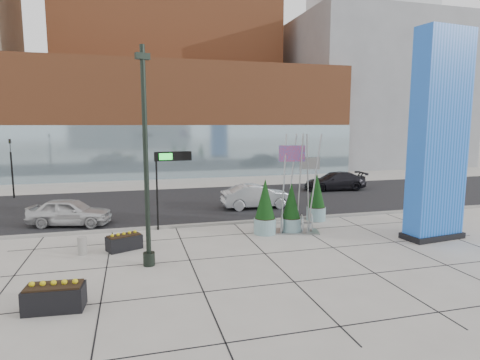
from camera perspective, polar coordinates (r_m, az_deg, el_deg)
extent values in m
plane|color=#9E9991|center=(16.89, -0.81, -9.67)|extent=(160.00, 160.00, 0.00)
cube|color=black|center=(26.40, -6.20, -3.22)|extent=(80.00, 12.00, 0.02)
cube|color=gray|center=(20.62, -3.58, -6.24)|extent=(80.00, 0.30, 0.12)
cube|color=#9C522D|center=(42.88, -8.57, 8.41)|extent=(34.00, 10.00, 11.00)
cube|color=#8CA5B2|center=(38.21, -7.64, 3.99)|extent=(34.00, 0.60, 5.00)
cube|color=slate|center=(56.38, 17.39, 11.59)|extent=(20.00, 18.00, 18.00)
cube|color=blue|center=(19.61, 26.42, 5.57)|extent=(2.65, 1.33, 9.16)
cube|color=black|center=(20.23, 25.63, -7.11)|extent=(2.88, 1.56, 0.25)
cylinder|color=black|center=(14.49, -13.25, 2.92)|extent=(0.18, 0.18, 7.79)
cylinder|color=black|center=(15.25, -12.80, -10.89)|extent=(0.43, 0.43, 0.49)
cube|color=black|center=(14.62, -13.71, 16.74)|extent=(0.53, 0.35, 0.21)
cube|color=#A6A9AA|center=(19.50, 8.04, -7.24)|extent=(2.28, 1.59, 0.06)
cylinder|color=#A6A9AA|center=(18.60, 6.54, -0.64)|extent=(0.08, 0.08, 4.69)
cylinder|color=#A6A9AA|center=(19.04, 7.23, -0.45)|extent=(0.08, 0.08, 4.69)
cylinder|color=#A6A9AA|center=(18.98, 8.54, -0.51)|extent=(0.08, 0.08, 4.69)
cylinder|color=#A6A9AA|center=(19.40, 9.35, -0.34)|extent=(0.08, 0.08, 4.69)
cylinder|color=#A6A9AA|center=(19.12, 10.52, -0.49)|extent=(0.08, 0.08, 4.69)
torus|color=#A6A9AA|center=(19.05, 6.21, -6.26)|extent=(0.31, 0.84, 0.85)
torus|color=#A6A9AA|center=(19.39, 7.31, -6.02)|extent=(0.31, 0.84, 0.85)
torus|color=#A6A9AA|center=(19.40, 8.81, -6.04)|extent=(0.31, 0.84, 0.85)
torus|color=#A6A9AA|center=(19.76, 9.84, -5.81)|extent=(0.31, 0.84, 0.85)
cube|color=red|center=(18.76, 7.46, 3.74)|extent=(1.20, 0.31, 0.75)
cube|color=#A6A9AA|center=(19.22, 9.66, 2.39)|extent=(0.89, 0.40, 0.56)
cylinder|color=gray|center=(17.20, -21.52, -8.68)|extent=(0.36, 0.36, 0.71)
cylinder|color=black|center=(19.69, -11.71, -1.66)|extent=(0.09, 0.09, 3.76)
cube|color=black|center=(19.55, -9.50, 3.35)|extent=(1.79, 0.25, 0.45)
cube|color=#19D833|center=(19.42, -10.52, 3.29)|extent=(0.63, 0.05, 0.31)
cylinder|color=#7DA3A8|center=(21.90, 10.76, -4.73)|extent=(1.01, 1.01, 0.71)
cylinder|color=black|center=(21.83, 10.78, -3.82)|extent=(0.93, 0.93, 0.06)
cone|color=black|center=(21.66, 10.84, -1.46)|extent=(0.91, 0.91, 1.82)
cylinder|color=#7DA3A8|center=(19.44, 7.25, -6.35)|extent=(0.95, 0.95, 0.66)
cylinder|color=black|center=(19.36, 7.27, -5.40)|extent=(0.87, 0.87, 0.06)
cone|color=black|center=(19.18, 7.32, -2.92)|extent=(0.85, 0.85, 1.70)
cylinder|color=#7DA3A8|center=(18.98, 3.56, -6.54)|extent=(1.04, 1.04, 0.73)
cylinder|color=black|center=(18.89, 3.57, -5.47)|extent=(0.96, 0.96, 0.06)
cone|color=black|center=(18.69, 3.60, -2.68)|extent=(0.94, 0.94, 1.88)
cube|color=black|center=(17.29, -16.14, -8.56)|extent=(1.52, 1.17, 0.58)
cube|color=black|center=(17.20, -16.18, -7.57)|extent=(1.39, 1.04, 0.06)
cube|color=black|center=(12.66, -24.86, -15.01)|extent=(1.63, 0.91, 0.67)
cube|color=black|center=(12.53, -24.96, -13.49)|extent=(1.51, 0.79, 0.07)
imported|color=silver|center=(22.07, -23.05, -4.24)|extent=(4.34, 2.62, 1.38)
imported|color=#B7BAC0|center=(24.52, 2.44, -2.37)|extent=(4.37, 1.58, 1.43)
imported|color=black|center=(31.98, 13.33, -0.18)|extent=(4.90, 2.23, 1.39)
cylinder|color=black|center=(31.82, -29.64, 0.59)|extent=(0.12, 0.12, 3.20)
imported|color=black|center=(31.66, -29.90, 4.27)|extent=(0.15, 0.18, 0.90)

